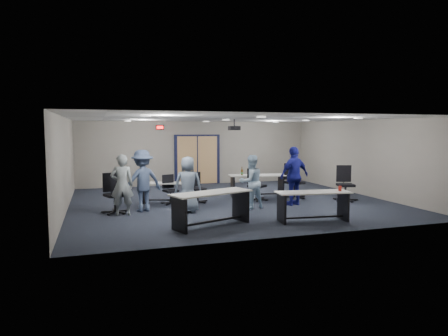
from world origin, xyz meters
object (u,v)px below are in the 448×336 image
object	(u,v)px
chair_back_d	(295,181)
table_front_right	(313,201)
chair_back_b	(198,188)
chair_loose_right	(346,184)
person_plaid	(188,184)
table_back_right	(257,182)
chair_back_a	(171,190)
person_lightblue	(251,182)
chair_back_c	(257,185)
table_back_left	(167,189)
person_back	(142,181)
person_navy	(294,176)
person_gray	(122,185)
table_front_left	(212,203)
chair_loose_left	(115,193)

from	to	relation	value
chair_back_d	table_front_right	bearing A→B (deg)	-118.42
chair_back_b	chair_loose_right	world-z (taller)	chair_loose_right
person_plaid	table_back_right	bearing A→B (deg)	-132.91
chair_back_a	person_lightblue	size ratio (longest dim) A/B	0.58
table_back_right	chair_back_c	xyz separation A→B (m)	(-0.25, -0.63, -0.01)
person_lightblue	chair_back_a	bearing A→B (deg)	-43.74
table_back_left	chair_loose_right	xyz separation A→B (m)	(5.66, -1.50, 0.14)
chair_back_c	chair_back_b	bearing A→B (deg)	141.60
person_back	chair_back_a	bearing A→B (deg)	-156.55
chair_back_a	person_navy	bearing A→B (deg)	-35.83
person_gray	person_plaid	distance (m)	1.81
person_plaid	person_lightblue	xyz separation A→B (m)	(1.91, -0.00, 0.00)
table_front_left	table_back_left	distance (m)	3.50
chair_back_a	person_plaid	xyz separation A→B (m)	(0.24, -1.43, 0.34)
chair_back_b	chair_back_c	bearing A→B (deg)	-21.55
person_back	person_lightblue	bearing A→B (deg)	151.30
table_back_left	chair_back_b	distance (m)	1.00
table_front_left	table_back_left	world-z (taller)	table_front_left
person_back	chair_back_b	bearing A→B (deg)	-173.82
table_front_left	chair_back_a	bearing A→B (deg)	78.19
table_front_left	table_front_right	distance (m)	2.63
table_back_left	chair_loose_left	size ratio (longest dim) A/B	1.50
chair_loose_right	person_plaid	bearing A→B (deg)	-159.66
table_front_left	chair_back_b	bearing A→B (deg)	62.56
chair_back_b	person_lightblue	distance (m)	1.93
person_lightblue	chair_back_c	bearing A→B (deg)	-130.27
person_plaid	person_gray	bearing A→B (deg)	9.92
chair_loose_right	person_navy	size ratio (longest dim) A/B	0.64
chair_back_d	person_lightblue	world-z (taller)	person_lightblue
chair_back_a	table_front_left	bearing A→B (deg)	-98.01
table_front_left	person_navy	bearing A→B (deg)	10.69
chair_loose_left	chair_back_c	bearing A→B (deg)	-13.65
person_lightblue	person_navy	bearing A→B (deg)	173.67
person_lightblue	person_gray	bearing A→B (deg)	-12.48
chair_back_b	person_lightblue	xyz separation A→B (m)	(1.28, -1.41, 0.31)
table_front_right	table_back_left	size ratio (longest dim) A/B	1.15
chair_back_c	person_plaid	world-z (taller)	person_plaid
chair_back_b	chair_back_c	size ratio (longest dim) A/B	0.91
chair_loose_left	person_back	world-z (taller)	person_back
person_lightblue	chair_back_d	bearing A→B (deg)	-160.01
table_front_right	chair_loose_right	distance (m)	3.40
table_front_left	chair_loose_left	xyz separation A→B (m)	(-2.17, 2.27, -0.01)
chair_back_a	chair_back_b	xyz separation A→B (m)	(0.87, -0.02, 0.02)
table_front_left	chair_loose_left	distance (m)	3.14
person_plaid	person_back	world-z (taller)	person_back
chair_back_c	person_navy	size ratio (longest dim) A/B	0.58
table_front_left	chair_back_b	xyz separation A→B (m)	(0.45, 3.17, -0.08)
table_front_right	person_plaid	bearing A→B (deg)	150.20
table_back_left	chair_back_c	xyz separation A→B (m)	(2.93, -0.51, 0.09)
person_gray	person_lightblue	size ratio (longest dim) A/B	1.05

